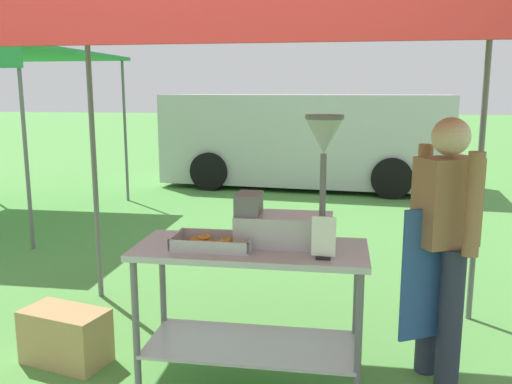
% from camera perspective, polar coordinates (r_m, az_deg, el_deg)
% --- Properties ---
extents(ground_plane, '(70.00, 70.00, 0.00)m').
position_cam_1_polar(ground_plane, '(8.20, 4.35, -1.79)').
color(ground_plane, '#519342').
extents(stall_canopy, '(3.26, 2.34, 2.20)m').
position_cam_1_polar(stall_canopy, '(3.14, -0.31, 17.45)').
color(stall_canopy, slate).
rests_on(stall_canopy, ground).
extents(donut_cart, '(1.35, 0.58, 0.87)m').
position_cam_1_polar(donut_cart, '(3.22, -0.56, -9.80)').
color(donut_cart, '#B7B7BC').
rests_on(donut_cart, ground).
extents(donut_tray, '(0.46, 0.28, 0.07)m').
position_cam_1_polar(donut_tray, '(3.14, -4.52, -5.43)').
color(donut_tray, '#B7B7BC').
rests_on(donut_tray, donut_cart).
extents(donut_fryer, '(0.61, 0.28, 0.76)m').
position_cam_1_polar(donut_fryer, '(3.14, 3.61, -1.47)').
color(donut_fryer, '#B7B7BC').
rests_on(donut_fryer, donut_cart).
extents(menu_sign, '(0.13, 0.05, 0.23)m').
position_cam_1_polar(menu_sign, '(2.92, 7.14, -5.16)').
color(menu_sign, black).
rests_on(menu_sign, donut_cart).
extents(vendor, '(0.45, 0.51, 1.61)m').
position_cam_1_polar(vendor, '(3.39, 19.16, -4.57)').
color(vendor, '#2D3347').
rests_on(vendor, ground).
extents(supply_crate, '(0.60, 0.42, 0.36)m').
position_cam_1_polar(supply_crate, '(3.86, -19.44, -14.15)').
color(supply_crate, tan).
rests_on(supply_crate, ground).
extents(van_silver, '(5.29, 2.45, 1.69)m').
position_cam_1_polar(van_silver, '(10.21, 5.23, 5.62)').
color(van_silver, '#BCBCC1').
rests_on(van_silver, ground).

